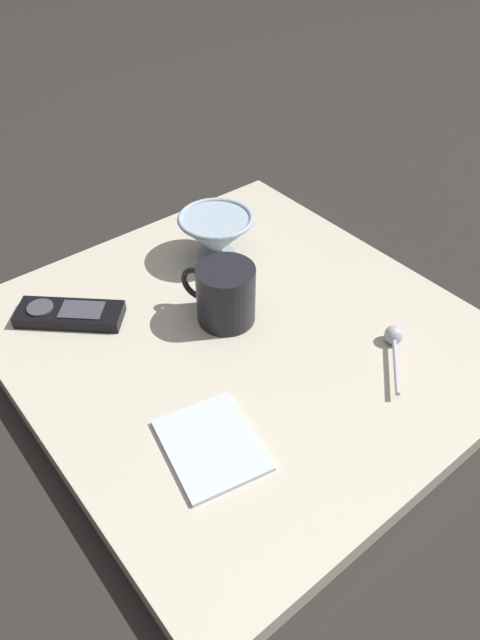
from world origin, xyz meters
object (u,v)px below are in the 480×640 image
Objects in this scene: tv_remote_near at (69,314)px; folded_napkin at (211,445)px; coffee_mug at (224,294)px; cereal_bowl at (216,235)px; teaspoon at (394,339)px.

folded_napkin is (-0.32, -0.03, -0.01)m from tv_remote_near.
folded_napkin is at bearing 138.22° from coffee_mug.
folded_napkin is at bearing 141.76° from cereal_bowl.
tv_remote_near is at bearing 43.98° from teaspoon.
coffee_mug is at bearing 36.87° from teaspoon.
folded_napkin is (0.02, 0.30, -0.01)m from teaspoon.
coffee_mug is 0.25m from teaspoon.
coffee_mug is at bearing 147.03° from cereal_bowl.
coffee_mug is at bearing -128.39° from tv_remote_near.
teaspoon is 0.30m from folded_napkin.
teaspoon reaches higher than tv_remote_near.
coffee_mug is 0.78× the size of folded_napkin.
teaspoon is at bearing -94.62° from folded_napkin.
cereal_bowl is at bearing -38.24° from folded_napkin.
cereal_bowl reaches higher than folded_napkin.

